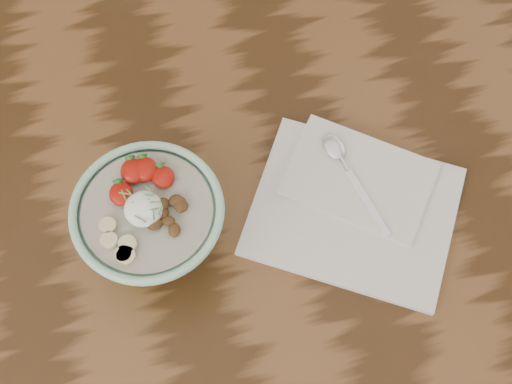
# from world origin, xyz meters

# --- Properties ---
(table) EXTENTS (1.60, 0.90, 0.75)m
(table) POSITION_xyz_m (0.00, 0.00, 0.66)
(table) COLOR #361F0D
(table) RESTS_ON ground
(breakfast_bowl) EXTENTS (0.19, 0.19, 0.12)m
(breakfast_bowl) POSITION_xyz_m (-0.03, -0.07, 0.81)
(breakfast_bowl) COLOR #97CCAB
(breakfast_bowl) RESTS_ON table
(napkin) EXTENTS (0.34, 0.33, 0.02)m
(napkin) POSITION_xyz_m (0.24, -0.09, 0.76)
(napkin) COLOR silver
(napkin) RESTS_ON table
(spoon) EXTENTS (0.05, 0.17, 0.01)m
(spoon) POSITION_xyz_m (0.25, -0.03, 0.77)
(spoon) COLOR silver
(spoon) RESTS_ON napkin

